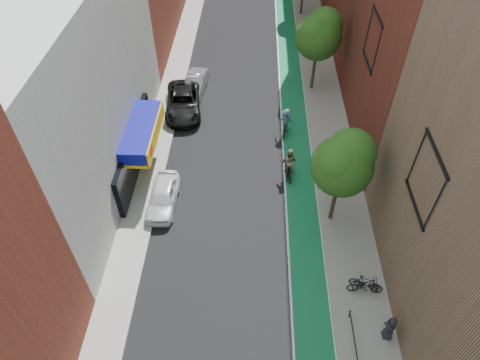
# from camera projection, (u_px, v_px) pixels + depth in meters

# --- Properties ---
(bike_lane) EXTENTS (2.00, 68.00, 0.01)m
(bike_lane) POSITION_uv_depth(u_px,v_px,m) (291.00, 76.00, 37.09)
(bike_lane) COLOR #14723C
(bike_lane) RESTS_ON ground
(sidewalk_left) EXTENTS (2.00, 68.00, 0.15)m
(sidewalk_left) POSITION_uv_depth(u_px,v_px,m) (176.00, 73.00, 37.30)
(sidewalk_left) COLOR gray
(sidewalk_left) RESTS_ON ground
(sidewalk_right) EXTENTS (3.00, 68.00, 0.15)m
(sidewalk_right) POSITION_uv_depth(u_px,v_px,m) (320.00, 75.00, 36.98)
(sidewalk_right) COLOR gray
(sidewalk_right) RESTS_ON ground
(building_left_white) EXTENTS (8.00, 20.00, 12.00)m
(building_left_white) POSITION_uv_depth(u_px,v_px,m) (50.00, 92.00, 24.78)
(building_left_white) COLOR silver
(building_left_white) RESTS_ON ground
(tree_near) EXTENTS (3.40, 3.36, 6.42)m
(tree_near) POSITION_uv_depth(u_px,v_px,m) (344.00, 162.00, 22.52)
(tree_near) COLOR #332619
(tree_near) RESTS_ON ground
(tree_mid) EXTENTS (3.55, 3.53, 6.74)m
(tree_mid) POSITION_uv_depth(u_px,v_px,m) (319.00, 33.00, 32.18)
(tree_mid) COLOR #332619
(tree_mid) RESTS_ON ground
(parked_car_white) EXTENTS (1.75, 4.16, 1.40)m
(parked_car_white) POSITION_uv_depth(u_px,v_px,m) (163.00, 196.00, 26.17)
(parked_car_white) COLOR white
(parked_car_white) RESTS_ON ground
(parked_car_black) EXTENTS (3.17, 5.90, 1.57)m
(parked_car_black) POSITION_uv_depth(u_px,v_px,m) (183.00, 102.00, 32.98)
(parked_car_black) COLOR black
(parked_car_black) RESTS_ON ground
(parked_car_silver) EXTENTS (1.89, 4.36, 1.40)m
(parked_car_silver) POSITION_uv_depth(u_px,v_px,m) (195.00, 84.00, 34.91)
(parked_car_silver) COLOR gray
(parked_car_silver) RESTS_ON ground
(cyclist_lane_near) EXTENTS (1.02, 1.56, 2.21)m
(cyclist_lane_near) POSITION_uv_depth(u_px,v_px,m) (289.00, 164.00, 27.75)
(cyclist_lane_near) COLOR black
(cyclist_lane_near) RESTS_ON ground
(cyclist_lane_mid) EXTENTS (1.02, 1.82, 2.00)m
(cyclist_lane_mid) POSITION_uv_depth(u_px,v_px,m) (288.00, 168.00, 27.86)
(cyclist_lane_mid) COLOR black
(cyclist_lane_mid) RESTS_ON ground
(cyclist_lane_far) EXTENTS (1.28, 1.84, 2.14)m
(cyclist_lane_far) POSITION_uv_depth(u_px,v_px,m) (286.00, 124.00, 30.83)
(cyclist_lane_far) COLOR black
(cyclist_lane_far) RESTS_ON ground
(parked_bike_near) EXTENTS (1.87, 0.70, 0.97)m
(parked_bike_near) POSITION_uv_depth(u_px,v_px,m) (365.00, 286.00, 21.87)
(parked_bike_near) COLOR black
(parked_bike_near) RESTS_ON sidewalk_right
(parked_bike_mid) EXTENTS (1.69, 0.84, 0.98)m
(parked_bike_mid) POSITION_uv_depth(u_px,v_px,m) (365.00, 282.00, 22.03)
(parked_bike_mid) COLOR black
(parked_bike_mid) RESTS_ON sidewalk_right
(pedestrian) EXTENTS (0.55, 0.80, 1.57)m
(pedestrian) POSITION_uv_depth(u_px,v_px,m) (390.00, 328.00, 19.99)
(pedestrian) COLOR black
(pedestrian) RESTS_ON sidewalk_right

